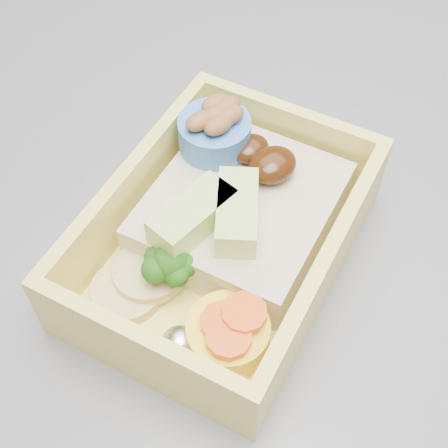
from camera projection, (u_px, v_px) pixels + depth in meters
bento_box at (225, 228)px, 0.41m from camera, size 0.25×0.22×0.08m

